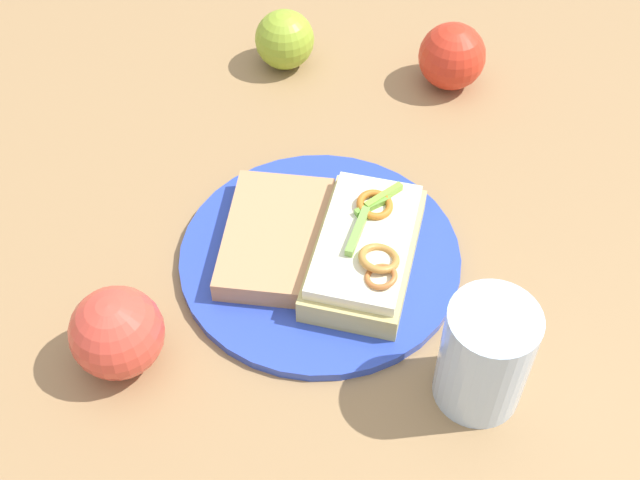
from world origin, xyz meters
name	(u,v)px	position (x,y,z in m)	size (l,w,h in m)	color
ground_plane	(320,260)	(0.00, 0.00, 0.00)	(2.00, 2.00, 0.00)	#937148
plate	(320,257)	(0.00, 0.00, 0.01)	(0.27, 0.27, 0.01)	#2C46B9
sandwich	(365,248)	(0.04, 0.00, 0.03)	(0.09, 0.16, 0.05)	tan
bread_slice_side	(276,238)	(-0.04, 0.00, 0.02)	(0.15, 0.10, 0.02)	tan
apple_0	(117,333)	(-0.14, -0.15, 0.04)	(0.08, 0.08, 0.08)	#D34333
apple_1	(285,40)	(-0.12, 0.28, 0.04)	(0.07, 0.07, 0.07)	#8BA82C
apple_2	(452,56)	(0.08, 0.30, 0.04)	(0.08, 0.08, 0.08)	red
drinking_glass	(485,356)	(0.17, -0.10, 0.05)	(0.07, 0.07, 0.11)	silver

